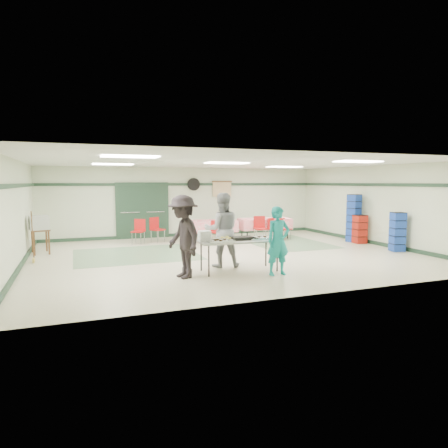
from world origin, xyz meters
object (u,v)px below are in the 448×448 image
object	(u,v)px
volunteer_teal	(278,241)
broom	(33,236)
volunteer_dark	(183,237)
crate_stack_red	(360,229)
chair_c	(283,227)
printer_table	(40,233)
chair_b	(260,226)
office_printer	(39,223)
crate_stack_blue_a	(354,218)
serving_table	(239,242)
dining_table_a	(265,223)
chair_loose_b	(139,229)
chair_a	(273,227)
dining_table_b	(210,226)
chair_loose_a	(156,227)
crate_stack_blue_b	(397,232)
volunteer_grey	(222,230)
chair_d	(216,230)

from	to	relation	value
volunteer_teal	broom	bearing A→B (deg)	144.64
volunteer_dark	crate_stack_red	size ratio (longest dim) A/B	1.86
crate_stack_red	broom	world-z (taller)	broom
chair_c	printer_table	size ratio (longest dim) A/B	0.95
chair_b	printer_table	size ratio (longest dim) A/B	1.07
office_printer	crate_stack_blue_a	bearing A→B (deg)	-19.51
chair_c	crate_stack_red	world-z (taller)	crate_stack_red
serving_table	dining_table_a	world-z (taller)	dining_table_a
dining_table_a	chair_c	size ratio (longest dim) A/B	2.52
chair_loose_b	crate_stack_red	xyz separation A→B (m)	(7.24, -2.59, -0.03)
volunteer_teal	chair_a	size ratio (longest dim) A/B	1.94
dining_table_b	chair_loose_a	xyz separation A→B (m)	(-1.87, 0.48, -0.03)
chair_loose_b	crate_stack_blue_a	bearing A→B (deg)	13.57
crate_stack_blue_a	crate_stack_blue_b	bearing A→B (deg)	-90.00
serving_table	crate_stack_blue_a	xyz separation A→B (m)	(5.64, 2.89, 0.13)
chair_b	chair_loose_b	size ratio (longest dim) A/B	1.05
dining_table_b	chair_c	xyz separation A→B (m)	(2.68, -0.58, -0.08)
dining_table_a	crate_stack_blue_b	world-z (taller)	crate_stack_blue_b
chair_b	crate_stack_red	xyz separation A→B (m)	(3.02, -1.75, -0.05)
volunteer_teal	chair_b	size ratio (longest dim) A/B	1.76
chair_b	chair_loose_a	world-z (taller)	chair_b
serving_table	volunteer_teal	size ratio (longest dim) A/B	1.26
volunteer_dark	chair_b	world-z (taller)	volunteer_dark
volunteer_grey	crate_stack_blue_b	xyz separation A→B (m)	(5.85, 0.19, -0.33)
volunteer_grey	serving_table	bearing A→B (deg)	119.91
volunteer_grey	chair_loose_b	xyz separation A→B (m)	(-1.39, 4.51, -0.41)
dining_table_a	printer_table	distance (m)	7.78
volunteer_teal	chair_loose_a	bearing A→B (deg)	103.60
volunteer_teal	dining_table_a	world-z (taller)	volunteer_teal
dining_table_b	printer_table	world-z (taller)	dining_table_b
chair_c	crate_stack_blue_a	size ratio (longest dim) A/B	0.47
broom	serving_table	bearing A→B (deg)	-19.87
volunteer_grey	chair_loose_a	xyz separation A→B (m)	(-0.76, 4.72, -0.39)
chair_a	chair_loose_b	world-z (taller)	chair_loose_b
crate_stack_blue_b	office_printer	world-z (taller)	crate_stack_blue_b
volunteer_dark	printer_table	distance (m)	5.54
dining_table_a	chair_a	xyz separation A→B (m)	(0.05, -0.58, -0.07)
chair_loose_a	office_printer	xyz separation A→B (m)	(-3.69, -1.24, 0.41)
dining_table_b	chair_loose_a	size ratio (longest dim) A/B	2.21
chair_b	crate_stack_red	bearing A→B (deg)	-14.92
chair_a	office_printer	bearing A→B (deg)	157.00
volunteer_dark	chair_d	size ratio (longest dim) A/B	2.31
chair_b	chair_d	size ratio (longest dim) A/B	1.12
crate_stack_blue_a	broom	bearing A→B (deg)	179.79
crate_stack_blue_b	broom	size ratio (longest dim) A/B	0.89
serving_table	chair_a	world-z (taller)	chair_a
serving_table	crate_stack_blue_b	world-z (taller)	crate_stack_blue_b
chair_d	broom	distance (m)	5.84
chair_c	crate_stack_blue_b	world-z (taller)	crate_stack_blue_b
volunteer_dark	crate_stack_red	xyz separation A→B (m)	(7.07, 2.73, -0.43)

